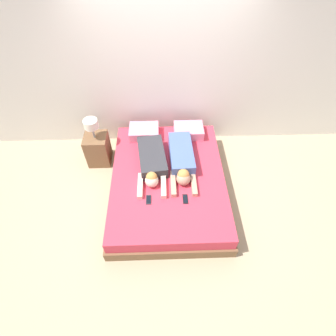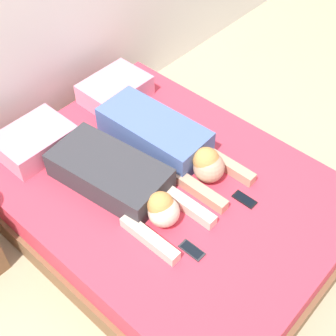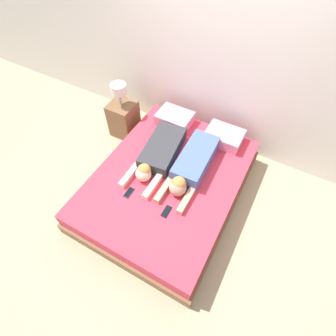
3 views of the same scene
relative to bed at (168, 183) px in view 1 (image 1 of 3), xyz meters
The scene contains 10 objects.
ground_plane 0.19m from the bed, ahead, with size 12.00×12.00×0.00m, color tan.
wall_back 1.67m from the bed, 90.00° to the left, with size 12.00×0.06×2.60m.
bed is the anchor object (origin of this frame).
pillow_head_left 0.98m from the bed, 113.05° to the left, with size 0.48×0.36×0.16m.
pillow_head_right 0.98m from the bed, 66.95° to the left, with size 0.48×0.36×0.16m.
person_left 0.41m from the bed, 142.35° to the left, with size 0.47×1.10×0.22m.
person_right 0.42m from the bed, 43.83° to the left, with size 0.36×1.11×0.23m.
cell_phone_left 0.55m from the bed, 122.64° to the right, with size 0.07×0.15×0.01m.
cell_phone_right 0.53m from the bed, 63.26° to the right, with size 0.07×0.15×0.01m.
nightstand 1.33m from the bed, 149.10° to the left, with size 0.36×0.36×0.87m.
Camera 1 is at (-0.08, -2.42, 3.35)m, focal length 28.00 mm.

